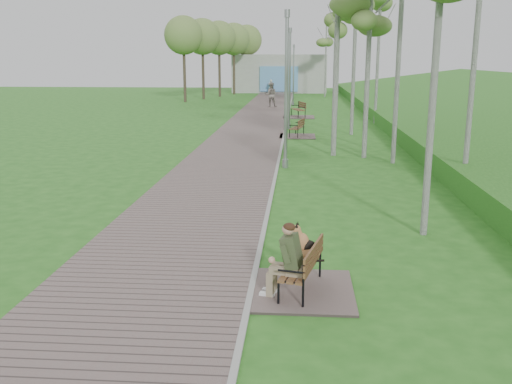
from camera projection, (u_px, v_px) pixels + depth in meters
ground at (265, 224)px, 12.94m from camera, size 120.00×120.00×0.00m
walkway at (258, 121)px, 33.93m from camera, size 3.50×67.00×0.04m
kerb at (287, 121)px, 33.80m from camera, size 0.10×67.00×0.05m
embankment at (504, 126)px, 31.46m from camera, size 14.00×70.00×1.60m
building_north at (280, 73)px, 62.05m from camera, size 10.00×5.20×4.00m
bench_main at (298, 269)px, 9.10m from camera, size 1.64×1.82×1.43m
bench_second at (297, 133)px, 27.23m from camera, size 1.69×1.88×1.04m
bench_third at (298, 114)px, 36.04m from camera, size 1.94×2.16×1.19m
lamp_post_near at (286, 96)px, 19.02m from camera, size 0.20×0.20×5.21m
lamp_post_second at (290, 83)px, 29.70m from camera, size 0.20×0.20×5.18m
lamp_post_third at (293, 77)px, 44.48m from camera, size 0.18×0.18×4.68m
pedestrian_near at (271, 87)px, 58.91m from camera, size 0.57×0.40×1.49m
pedestrian_far at (271, 95)px, 43.23m from camera, size 0.92×0.73×1.86m
birch_mid_b at (371, 3)px, 22.82m from camera, size 2.30×2.30×7.39m
birch_far_b at (340, 11)px, 40.06m from camera, size 2.46×2.46×8.75m
birch_distant_a at (327, 30)px, 53.27m from camera, size 2.25×2.25×7.94m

